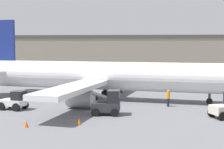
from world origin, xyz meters
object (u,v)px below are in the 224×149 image
object	(u,v)px
ground_crew_worker	(168,98)
safety_cone_far	(79,121)
safety_cone_near	(26,124)
airplane	(105,76)
belt_loader_truck	(108,103)
baggage_tug	(15,101)

from	to	relation	value
ground_crew_worker	safety_cone_far	size ratio (longest dim) A/B	3.30
safety_cone_near	safety_cone_far	bearing A→B (deg)	17.99
airplane	belt_loader_truck	world-z (taller)	airplane
ground_crew_worker	belt_loader_truck	size ratio (longest dim) A/B	0.69
airplane	safety_cone_far	xyz separation A→B (m)	(-0.55, -13.59, -2.61)
ground_crew_worker	baggage_tug	size ratio (longest dim) A/B	0.62
airplane	ground_crew_worker	bearing A→B (deg)	-18.31
airplane	baggage_tug	bearing A→B (deg)	-127.98
airplane	safety_cone_near	bearing A→B (deg)	-96.69
airplane	safety_cone_near	world-z (taller)	airplane
airplane	safety_cone_near	size ratio (longest dim) A/B	69.55
safety_cone_near	safety_cone_far	xyz separation A→B (m)	(4.09, 1.33, 0.00)
airplane	baggage_tug	distance (m)	11.48
belt_loader_truck	airplane	bearing A→B (deg)	98.22
airplane	safety_cone_near	xyz separation A→B (m)	(-4.64, -14.92, -2.61)
baggage_tug	safety_cone_far	world-z (taller)	baggage_tug
baggage_tug	safety_cone_near	distance (m)	8.39
safety_cone_far	safety_cone_near	bearing A→B (deg)	-162.01
ground_crew_worker	belt_loader_truck	world-z (taller)	belt_loader_truck
belt_loader_truck	safety_cone_far	size ratio (longest dim) A/B	4.75
airplane	safety_cone_near	distance (m)	15.84
airplane	baggage_tug	size ratio (longest dim) A/B	13.05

